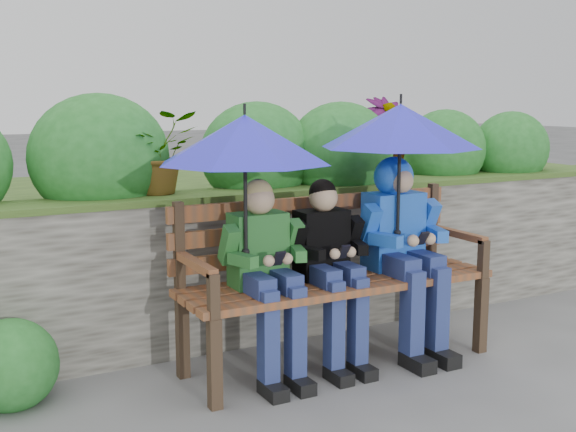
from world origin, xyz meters
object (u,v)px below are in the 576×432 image
park_bench (332,267)px  umbrella_left (245,139)px  boy_middle (330,261)px  boy_left (266,267)px  umbrella_right (400,126)px  boy_right (402,237)px

park_bench → umbrella_left: bearing=-170.7°
park_bench → boy_middle: bearing=-127.5°
boy_middle → umbrella_left: size_ratio=1.17×
boy_left → umbrella_left: size_ratio=1.20×
boy_middle → boy_left: bearing=-179.7°
umbrella_right → park_bench: bearing=163.4°
boy_middle → umbrella_left: bearing=-178.9°
boy_left → umbrella_right: size_ratio=1.19×
park_bench → boy_middle: size_ratio=1.72×
umbrella_left → umbrella_right: (1.04, -0.02, 0.05)m
boy_left → boy_middle: boy_left is taller
boy_left → umbrella_left: umbrella_left is taller
boy_middle → boy_right: 0.55m
boy_left → boy_right: boy_right is taller
boy_middle → boy_right: (0.54, 0.00, 0.09)m
boy_left → boy_middle: (0.43, 0.00, -0.01)m
boy_right → umbrella_right: size_ratio=1.28×
boy_middle → boy_right: size_ratio=0.91×
umbrella_right → boy_left: bearing=178.3°
umbrella_right → boy_right: bearing=26.7°
park_bench → umbrella_right: size_ratio=2.01×
park_bench → umbrella_left: (-0.63, -0.10, 0.82)m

